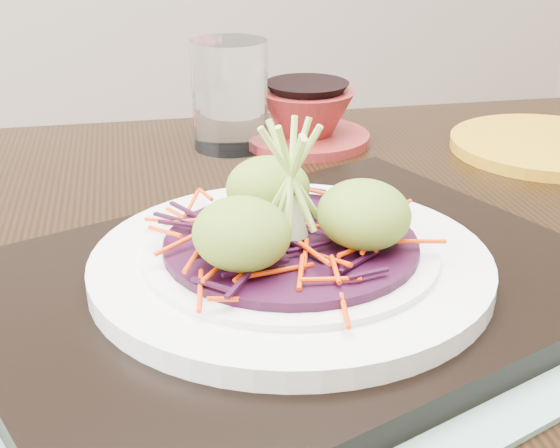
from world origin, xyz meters
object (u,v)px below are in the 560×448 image
object	(u,v)px
serving_tray	(291,287)
terracotta_bowl_set	(307,120)
white_plate	(291,263)
water_glass	(230,95)
dining_table	(253,356)
yellow_plate	(547,145)

from	to	relation	value
serving_tray	terracotta_bowl_set	xyz separation A→B (m)	(0.15, 0.32, 0.01)
white_plate	water_glass	bearing A→B (deg)	78.94
dining_table	white_plate	world-z (taller)	white_plate
white_plate	terracotta_bowl_set	world-z (taller)	terracotta_bowl_set
serving_tray	water_glass	bearing A→B (deg)	65.89
dining_table	serving_tray	bearing A→B (deg)	-80.78
yellow_plate	dining_table	bearing A→B (deg)	-162.05
white_plate	yellow_plate	bearing A→B (deg)	28.77
dining_table	terracotta_bowl_set	bearing A→B (deg)	68.18
dining_table	serving_tray	world-z (taller)	serving_tray
white_plate	water_glass	distance (m)	0.35
white_plate	water_glass	world-z (taller)	water_glass
white_plate	yellow_plate	distance (m)	0.43
terracotta_bowl_set	water_glass	bearing A→B (deg)	168.83
dining_table	white_plate	distance (m)	0.15
dining_table	yellow_plate	xyz separation A→B (m)	(0.37, 0.12, 0.10)
dining_table	white_plate	xyz separation A→B (m)	(-0.00, -0.08, 0.13)
dining_table	yellow_plate	distance (m)	0.41
dining_table	serving_tray	xyz separation A→B (m)	(-0.00, -0.08, 0.11)
white_plate	water_glass	xyz separation A→B (m)	(0.07, 0.34, 0.03)
yellow_plate	serving_tray	bearing A→B (deg)	-151.23
water_glass	yellow_plate	size ratio (longest dim) A/B	0.56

